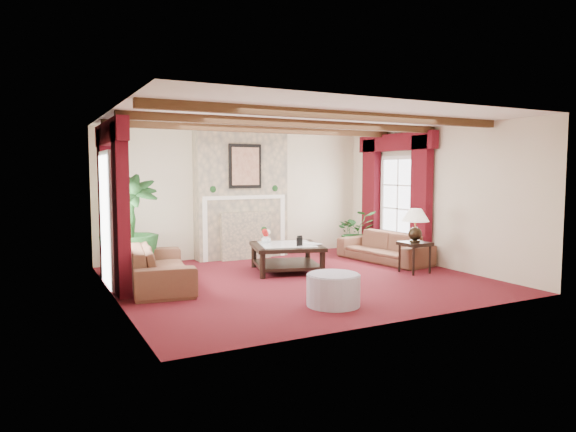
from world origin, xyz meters
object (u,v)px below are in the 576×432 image
coffee_table (287,258)px  sofa_left (160,258)px  side_table (415,257)px  ottoman (333,290)px  sofa_right (384,242)px  potted_palm (130,248)px

coffee_table → sofa_left: bearing=-162.4°
side_table → ottoman: side_table is taller
sofa_left → ottoman: (1.83, -2.35, -0.23)m
sofa_left → ottoman: 2.98m
sofa_left → sofa_right: (4.61, 0.11, -0.05)m
sofa_right → ottoman: 3.72m
sofa_right → sofa_left: bearing=-96.6°
sofa_left → side_table: 4.51m
sofa_left → coffee_table: sofa_left is taller
potted_palm → coffee_table: size_ratio=1.50×
side_table → ottoman: bearing=-153.5°
coffee_table → side_table: 2.34m
potted_palm → coffee_table: bearing=-19.2°
sofa_right → potted_palm: bearing=-108.3°
potted_palm → side_table: bearing=-24.1°
side_table → sofa_left: bearing=166.2°
coffee_table → sofa_right: bearing=16.0°
potted_palm → ottoman: bearing=-57.8°
side_table → ottoman: 2.85m
sofa_right → coffee_table: (-2.25, -0.03, -0.15)m
sofa_right → ottoman: size_ratio=2.84×
sofa_right → ottoman: (-2.78, -2.46, -0.18)m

